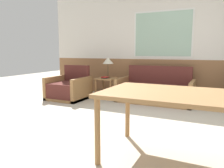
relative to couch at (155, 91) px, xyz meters
The scene contains 8 objects.
ground_plane 2.08m from the couch, 78.91° to the right, with size 16.00×16.00×0.00m, color beige.
wall_back 1.32m from the couch, 57.75° to the left, with size 7.20×0.09×2.70m.
couch is the anchor object (origin of this frame).
armchair 2.09m from the couch, 163.74° to the right, with size 0.88×0.85×0.81m.
side_table 1.24m from the couch, behind, with size 0.48×0.48×0.50m.
table_lamp 1.41m from the couch, behind, with size 0.28×0.28×0.51m.
book_stack 1.28m from the couch, behind, with size 0.18×0.17×0.04m.
dining_table 2.85m from the couch, 70.41° to the right, with size 1.64×0.96×0.74m.
Camera 1 is at (0.83, -2.90, 1.16)m, focal length 35.00 mm.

